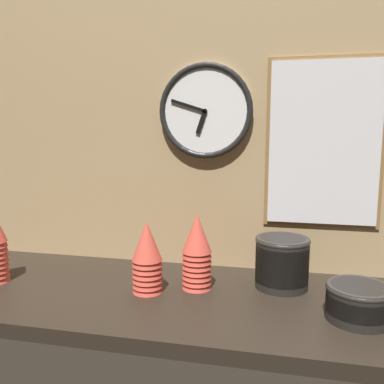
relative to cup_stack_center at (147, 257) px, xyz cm
name	(u,v)px	position (x,y,z in cm)	size (l,w,h in cm)	color
ground_plane	(175,298)	(7.69, 1.59, -12.48)	(160.00, 56.00, 4.00)	black
wall_tiled_back	(194,112)	(7.69, 28.09, 42.02)	(160.00, 3.00, 105.00)	tan
cup_stack_center	(147,257)	(0.00, 0.00, 0.00)	(8.75, 8.75, 20.96)	#DB4C3D
cup_stack_center_right	(197,251)	(13.44, 5.80, 0.79)	(8.75, 8.75, 22.54)	#DB4C3D
bowl_stack_far_right	(359,301)	(56.58, -5.50, -5.66)	(16.05, 16.05, 8.95)	black
bowl_stack_right	(282,261)	(37.99, 12.00, -2.51)	(16.05, 16.05, 15.27)	black
wall_clock	(205,111)	(12.19, 25.05, 42.09)	(30.89, 2.70, 30.89)	white
menu_board	(324,144)	(49.58, 25.94, 31.86)	(35.71, 1.32, 53.08)	olive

